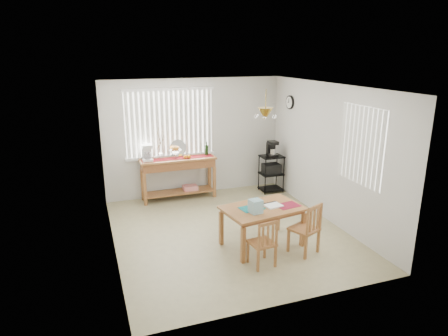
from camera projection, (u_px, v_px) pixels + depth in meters
name	position (u px, v px, depth m)	size (l,w,h in m)	color
ground	(229.00, 232.00, 7.22)	(4.00, 4.50, 0.01)	tan
room_shell	(229.00, 141.00, 6.76)	(4.20, 4.70, 2.70)	silver
sideboard	(179.00, 168.00, 8.70)	(1.64, 0.46, 0.92)	#A56A38
sideboard_items	(165.00, 152.00, 8.52)	(1.56, 0.39, 0.71)	maroon
wire_cart	(271.00, 170.00, 9.20)	(0.50, 0.40, 0.85)	black
cart_items	(272.00, 149.00, 9.07)	(0.20, 0.24, 0.35)	black
dining_table	(262.00, 212.00, 6.58)	(1.39, 1.01, 0.68)	#A56A38
table_items	(260.00, 206.00, 6.38)	(1.03, 0.46, 0.22)	#147073
chair_left	(263.00, 243.00, 5.99)	(0.39, 0.39, 0.77)	#A56A38
chair_right	(306.00, 229.00, 6.37)	(0.52, 0.52, 0.86)	#A56A38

